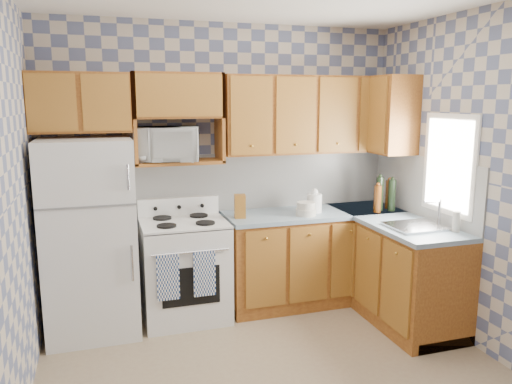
# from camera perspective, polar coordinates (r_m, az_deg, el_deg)

# --- Properties ---
(floor) EXTENTS (3.40, 3.40, 0.00)m
(floor) POSITION_cam_1_polar(r_m,az_deg,el_deg) (3.85, 2.84, -20.74)
(floor) COLOR #876E54
(floor) RESTS_ON ground
(back_wall) EXTENTS (3.40, 0.02, 2.70)m
(back_wall) POSITION_cam_1_polar(r_m,az_deg,el_deg) (4.86, -3.59, 2.88)
(back_wall) COLOR slate
(back_wall) RESTS_ON ground
(right_wall) EXTENTS (0.02, 3.20, 2.70)m
(right_wall) POSITION_cam_1_polar(r_m,az_deg,el_deg) (4.25, 25.04, 0.79)
(right_wall) COLOR slate
(right_wall) RESTS_ON ground
(backsplash_back) EXTENTS (2.60, 0.02, 0.56)m
(backsplash_back) POSITION_cam_1_polar(r_m,az_deg,el_deg) (4.99, 0.93, 1.35)
(backsplash_back) COLOR white
(backsplash_back) RESTS_ON back_wall
(backsplash_right) EXTENTS (0.02, 1.60, 0.56)m
(backsplash_right) POSITION_cam_1_polar(r_m,az_deg,el_deg) (4.88, 18.51, 0.59)
(backsplash_right) COLOR white
(backsplash_right) RESTS_ON right_wall
(refrigerator) EXTENTS (0.75, 0.70, 1.68)m
(refrigerator) POSITION_cam_1_polar(r_m,az_deg,el_deg) (4.48, -18.47, -4.98)
(refrigerator) COLOR silver
(refrigerator) RESTS_ON floor
(stove_body) EXTENTS (0.76, 0.65, 0.90)m
(stove_body) POSITION_cam_1_polar(r_m,az_deg,el_deg) (4.67, -8.15, -8.91)
(stove_body) COLOR silver
(stove_body) RESTS_ON floor
(cooktop) EXTENTS (0.76, 0.65, 0.02)m
(cooktop) POSITION_cam_1_polar(r_m,az_deg,el_deg) (4.54, -8.30, -3.48)
(cooktop) COLOR silver
(cooktop) RESTS_ON stove_body
(backguard) EXTENTS (0.76, 0.08, 0.17)m
(backguard) POSITION_cam_1_polar(r_m,az_deg,el_deg) (4.78, -8.86, -1.61)
(backguard) COLOR silver
(backguard) RESTS_ON cooktop
(dish_towel_left) EXTENTS (0.19, 0.02, 0.40)m
(dish_towel_left) POSITION_cam_1_polar(r_m,az_deg,el_deg) (4.30, -10.02, -9.58)
(dish_towel_left) COLOR navy
(dish_towel_left) RESTS_ON stove_body
(dish_towel_right) EXTENTS (0.19, 0.02, 0.40)m
(dish_towel_right) POSITION_cam_1_polar(r_m,az_deg,el_deg) (4.34, -5.91, -9.25)
(dish_towel_right) COLOR navy
(dish_towel_right) RESTS_ON stove_body
(base_cabinets_back) EXTENTS (1.75, 0.60, 0.88)m
(base_cabinets_back) POSITION_cam_1_polar(r_m,az_deg,el_deg) (5.05, 6.57, -7.47)
(base_cabinets_back) COLOR brown
(base_cabinets_back) RESTS_ON floor
(base_cabinets_right) EXTENTS (0.60, 1.60, 0.88)m
(base_cabinets_right) POSITION_cam_1_polar(r_m,az_deg,el_deg) (4.90, 15.21, -8.36)
(base_cabinets_right) COLOR brown
(base_cabinets_right) RESTS_ON floor
(countertop_back) EXTENTS (1.77, 0.63, 0.04)m
(countertop_back) POSITION_cam_1_polar(r_m,az_deg,el_deg) (4.93, 6.71, -2.39)
(countertop_back) COLOR slate
(countertop_back) RESTS_ON base_cabinets_back
(countertop_right) EXTENTS (0.63, 1.60, 0.04)m
(countertop_right) POSITION_cam_1_polar(r_m,az_deg,el_deg) (4.77, 15.43, -3.13)
(countertop_right) COLOR slate
(countertop_right) RESTS_ON base_cabinets_right
(upper_cabinets_back) EXTENTS (1.75, 0.33, 0.74)m
(upper_cabinets_back) POSITION_cam_1_polar(r_m,az_deg,el_deg) (4.93, 6.27, 8.78)
(upper_cabinets_back) COLOR brown
(upper_cabinets_back) RESTS_ON back_wall
(upper_cabinets_fridge) EXTENTS (0.82, 0.33, 0.50)m
(upper_cabinets_fridge) POSITION_cam_1_polar(r_m,az_deg,el_deg) (4.51, -19.48, 9.61)
(upper_cabinets_fridge) COLOR brown
(upper_cabinets_fridge) RESTS_ON back_wall
(upper_cabinets_right) EXTENTS (0.33, 0.70, 0.74)m
(upper_cabinets_right) POSITION_cam_1_polar(r_m,az_deg,el_deg) (5.10, 14.53, 8.57)
(upper_cabinets_right) COLOR brown
(upper_cabinets_right) RESTS_ON right_wall
(microwave_shelf) EXTENTS (0.80, 0.33, 0.03)m
(microwave_shelf) POSITION_cam_1_polar(r_m,az_deg,el_deg) (4.60, -8.80, 3.40)
(microwave_shelf) COLOR brown
(microwave_shelf) RESTS_ON back_wall
(microwave) EXTENTS (0.62, 0.48, 0.31)m
(microwave) POSITION_cam_1_polar(r_m,az_deg,el_deg) (4.56, -10.06, 5.43)
(microwave) COLOR silver
(microwave) RESTS_ON microwave_shelf
(sink) EXTENTS (0.48, 0.40, 0.03)m
(sink) POSITION_cam_1_polar(r_m,az_deg,el_deg) (4.49, 17.91, -3.80)
(sink) COLOR #B7B7BC
(sink) RESTS_ON countertop_right
(window) EXTENTS (0.02, 0.66, 0.86)m
(window) POSITION_cam_1_polar(r_m,az_deg,el_deg) (4.56, 21.21, 2.95)
(window) COLOR white
(window) RESTS_ON right_wall
(bottle_0) EXTENTS (0.07, 0.07, 0.33)m
(bottle_0) POSITION_cam_1_polar(r_m,az_deg,el_deg) (5.04, 13.95, -0.19)
(bottle_0) COLOR black
(bottle_0) RESTS_ON countertop_back
(bottle_1) EXTENTS (0.07, 0.07, 0.31)m
(bottle_1) POSITION_cam_1_polar(r_m,az_deg,el_deg) (5.05, 15.26, -0.37)
(bottle_1) COLOR black
(bottle_1) RESTS_ON countertop_back
(bottle_2) EXTENTS (0.07, 0.07, 0.28)m
(bottle_2) POSITION_cam_1_polar(r_m,az_deg,el_deg) (5.15, 14.96, -0.27)
(bottle_2) COLOR #592C0D
(bottle_2) RESTS_ON countertop_back
(bottle_3) EXTENTS (0.07, 0.07, 0.26)m
(bottle_3) POSITION_cam_1_polar(r_m,az_deg,el_deg) (4.95, 13.72, -0.78)
(bottle_3) COLOR #592C0D
(bottle_3) RESTS_ON countertop_back
(knife_block) EXTENTS (0.11, 0.11, 0.22)m
(knife_block) POSITION_cam_1_polar(r_m,az_deg,el_deg) (4.59, -1.85, -1.64)
(knife_block) COLOR brown
(knife_block) RESTS_ON countertop_back
(electric_kettle) EXTENTS (0.14, 0.14, 0.18)m
(electric_kettle) POSITION_cam_1_polar(r_m,az_deg,el_deg) (4.85, 6.69, -1.26)
(electric_kettle) COLOR silver
(electric_kettle) RESTS_ON countertop_back
(food_containers) EXTENTS (0.19, 0.19, 0.13)m
(food_containers) POSITION_cam_1_polar(r_m,az_deg,el_deg) (4.71, 5.73, -1.92)
(food_containers) COLOR beige
(food_containers) RESTS_ON countertop_back
(soap_bottle) EXTENTS (0.06, 0.06, 0.17)m
(soap_bottle) POSITION_cam_1_polar(r_m,az_deg,el_deg) (4.43, 21.92, -3.16)
(soap_bottle) COLOR beige
(soap_bottle) RESTS_ON countertop_right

